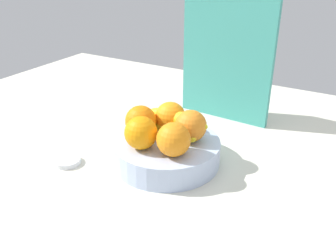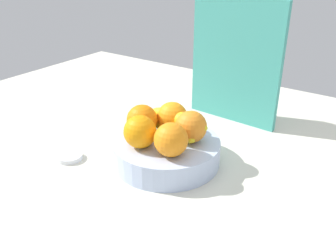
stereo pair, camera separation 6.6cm
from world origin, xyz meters
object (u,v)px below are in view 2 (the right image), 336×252
(orange_center, at_px, (191,127))
(cutting_board, at_px, (235,62))
(banana_bunch, at_px, (175,124))
(orange_back_right, at_px, (143,120))
(fruit_bowl, at_px, (168,152))
(orange_front_right, at_px, (171,140))
(orange_front_left, at_px, (140,132))
(jar_lid, at_px, (70,157))
(orange_back_left, at_px, (172,117))

(orange_center, bearing_deg, cutting_board, 96.43)
(banana_bunch, bearing_deg, orange_back_right, -150.22)
(fruit_bowl, xyz_separation_m, orange_front_right, (0.04, -0.05, 0.07))
(orange_front_left, bearing_deg, orange_center, 47.33)
(orange_back_right, xyz_separation_m, banana_bunch, (0.07, 0.04, -0.01))
(orange_front_left, relative_size, orange_front_right, 1.00)
(orange_front_right, bearing_deg, cutting_board, 94.78)
(jar_lid, bearing_deg, orange_front_right, 17.28)
(orange_front_left, distance_m, orange_front_right, 0.08)
(orange_front_right, xyz_separation_m, orange_center, (0.00, 0.08, 0.00))
(banana_bunch, height_order, jar_lid, banana_bunch)
(orange_front_left, height_order, jar_lid, orange_front_left)
(orange_front_right, bearing_deg, orange_front_left, -173.73)
(orange_back_left, distance_m, orange_back_right, 0.07)
(orange_front_right, height_order, cutting_board, cutting_board)
(fruit_bowl, bearing_deg, orange_center, 34.13)
(fruit_bowl, xyz_separation_m, orange_back_right, (-0.07, -0.00, 0.07))
(orange_back_left, relative_size, orange_back_right, 1.00)
(fruit_bowl, distance_m, cutting_board, 0.35)
(orange_front_left, height_order, orange_back_right, same)
(orange_front_left, bearing_deg, orange_front_right, 6.27)
(fruit_bowl, xyz_separation_m, orange_center, (0.04, 0.03, 0.07))
(orange_back_left, bearing_deg, jar_lid, -136.48)
(orange_front_right, bearing_deg, orange_back_left, 123.08)
(fruit_bowl, bearing_deg, cutting_board, 87.91)
(orange_front_right, distance_m, orange_center, 0.08)
(orange_back_right, bearing_deg, jar_lid, -137.99)
(orange_front_left, relative_size, orange_back_right, 1.00)
(orange_back_left, distance_m, banana_bunch, 0.02)
(cutting_board, height_order, jar_lid, cutting_board)
(banana_bunch, distance_m, cutting_board, 0.30)
(orange_back_right, bearing_deg, orange_back_left, 47.27)
(jar_lid, bearing_deg, orange_front_left, 21.99)
(fruit_bowl, relative_size, orange_front_right, 3.39)
(cutting_board, bearing_deg, orange_back_right, -101.32)
(banana_bunch, bearing_deg, orange_front_left, -109.35)
(orange_center, xyz_separation_m, cutting_board, (-0.03, 0.29, 0.08))
(orange_back_right, bearing_deg, orange_front_left, -56.58)
(fruit_bowl, height_order, orange_front_left, orange_front_left)
(orange_front_right, relative_size, banana_bunch, 0.42)
(orange_center, xyz_separation_m, orange_back_left, (-0.07, 0.02, 0.00))
(orange_back_left, height_order, banana_bunch, orange_back_left)
(orange_front_left, bearing_deg, fruit_bowl, 57.54)
(orange_front_right, bearing_deg, orange_back_right, 158.62)
(orange_back_right, bearing_deg, banana_bunch, 29.78)
(orange_back_right, relative_size, banana_bunch, 0.42)
(fruit_bowl, bearing_deg, banana_bunch, 97.29)
(orange_front_right, relative_size, orange_center, 1.00)
(orange_back_left, height_order, orange_back_right, same)
(banana_bunch, height_order, cutting_board, cutting_board)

